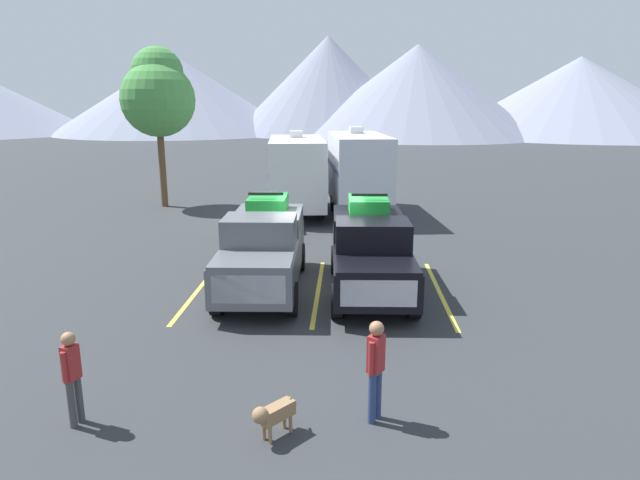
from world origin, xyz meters
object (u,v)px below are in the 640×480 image
person_a (72,372)px  dog (272,414)px  pickup_truck_a (264,247)px  person_b (376,364)px  camper_trailer_a (297,171)px  pickup_truck_b (370,249)px  camper_trailer_b (358,170)px

person_a → dog: 3.28m
pickup_truck_a → person_b: size_ratio=3.20×
camper_trailer_a → person_a: camper_trailer_a is taller
pickup_truck_b → dog: (-1.77, -7.17, -0.76)m
pickup_truck_b → dog: 7.42m
pickup_truck_b → camper_trailer_b: 10.71m
pickup_truck_a → camper_trailer_a: 10.57m
camper_trailer_a → pickup_truck_b: bearing=-74.3°
pickup_truck_b → dog: bearing=-103.8°
camper_trailer_b → dog: 17.99m
camper_trailer_a → camper_trailer_b: 2.80m
pickup_truck_a → pickup_truck_b: size_ratio=1.03×
camper_trailer_a → person_b: bearing=-80.6°
person_a → dog: size_ratio=2.27×
pickup_truck_a → dog: pickup_truck_a is taller
pickup_truck_b → person_a: (-4.99, -6.94, -0.25)m
pickup_truck_a → pickup_truck_b: bearing=-1.3°
pickup_truck_a → person_a: size_ratio=3.47×
camper_trailer_b → dog: (-1.58, -17.84, -1.65)m
camper_trailer_a → dog: 17.89m
person_a → camper_trailer_b: bearing=74.7°
pickup_truck_b → person_a: 8.55m
pickup_truck_a → pickup_truck_b: (2.96, -0.07, -0.01)m
person_a → pickup_truck_a: bearing=73.8°
pickup_truck_a → camper_trailer_a: (-0.02, 10.54, 0.80)m
pickup_truck_a → pickup_truck_b: 2.96m
camper_trailer_a → person_a: (-2.01, -17.54, -1.05)m
pickup_truck_a → camper_trailer_a: bearing=90.1°
person_b → person_a: bearing=-175.7°
pickup_truck_b → person_b: size_ratio=3.10×
pickup_truck_b → camper_trailer_a: size_ratio=0.74×
pickup_truck_a → person_b: pickup_truck_a is taller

